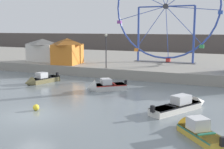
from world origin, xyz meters
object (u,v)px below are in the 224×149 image
(carnival_booth_white_ticket, at_px, (43,50))
(carnival_booth_orange_canopy, at_px, (67,51))
(mooring_buoy_orange, at_px, (36,107))
(motorboat_olive_wood, at_px, (40,80))
(motorboat_mustard_yellow, at_px, (195,129))
(motorboat_white_red_stripe, at_px, (183,105))
(motorboat_pale_grey, at_px, (103,86))
(promenade_lamp_near, at_px, (106,46))
(ferris_wheel_blue_frame, at_px, (166,8))

(carnival_booth_white_ticket, bearing_deg, carnival_booth_orange_canopy, -12.46)
(carnival_booth_orange_canopy, relative_size, mooring_buoy_orange, 9.34)
(motorboat_olive_wood, relative_size, motorboat_mustard_yellow, 1.19)
(motorboat_white_red_stripe, relative_size, motorboat_mustard_yellow, 1.44)
(motorboat_mustard_yellow, bearing_deg, mooring_buoy_orange, 47.84)
(motorboat_olive_wood, distance_m, carnival_booth_orange_canopy, 8.19)
(motorboat_olive_wood, xyz_separation_m, motorboat_pale_grey, (7.54, -0.39, -0.02))
(promenade_lamp_near, distance_m, mooring_buoy_orange, 14.80)
(carnival_booth_white_ticket, height_order, mooring_buoy_orange, carnival_booth_white_ticket)
(promenade_lamp_near, relative_size, mooring_buoy_orange, 9.06)
(motorboat_white_red_stripe, xyz_separation_m, ferris_wheel_blue_frame, (-5.92, 18.57, 8.07))
(carnival_booth_white_ticket, height_order, promenade_lamp_near, promenade_lamp_near)
(motorboat_mustard_yellow, relative_size, mooring_buoy_orange, 8.40)
(motorboat_mustard_yellow, distance_m, promenade_lamp_near, 19.27)
(carnival_booth_white_ticket, relative_size, promenade_lamp_near, 1.20)
(motorboat_white_red_stripe, xyz_separation_m, motorboat_mustard_yellow, (1.43, -4.59, -0.05))
(carnival_booth_white_ticket, bearing_deg, motorboat_white_red_stripe, -28.33)
(ferris_wheel_blue_frame, xyz_separation_m, carnival_booth_white_ticket, (-16.04, -5.59, -5.65))
(motorboat_white_red_stripe, relative_size, motorboat_pale_grey, 1.41)
(motorboat_white_red_stripe, height_order, motorboat_mustard_yellow, motorboat_white_red_stripe)
(motorboat_white_red_stripe, xyz_separation_m, carnival_booth_white_ticket, (-21.97, 12.97, 2.42))
(motorboat_olive_wood, xyz_separation_m, mooring_buoy_orange, (6.16, -8.38, -0.15))
(ferris_wheel_blue_frame, relative_size, promenade_lamp_near, 3.64)
(motorboat_white_red_stripe, xyz_separation_m, promenade_lamp_near, (-10.71, 9.98, 3.38))
(motorboat_mustard_yellow, height_order, promenade_lamp_near, promenade_lamp_near)
(motorboat_white_red_stripe, height_order, ferris_wheel_blue_frame, ferris_wheel_blue_frame)
(mooring_buoy_orange, bearing_deg, motorboat_mustard_yellow, -1.30)
(promenade_lamp_near, bearing_deg, motorboat_white_red_stripe, -42.97)
(motorboat_olive_wood, relative_size, promenade_lamp_near, 1.10)
(motorboat_mustard_yellow, bearing_deg, promenade_lamp_near, -1.06)
(ferris_wheel_blue_frame, relative_size, carnival_booth_orange_canopy, 3.53)
(motorboat_mustard_yellow, distance_m, carnival_booth_white_ticket, 29.36)
(motorboat_pale_grey, distance_m, carnival_booth_white_ticket, 16.94)
(ferris_wheel_blue_frame, bearing_deg, motorboat_olive_wood, -123.59)
(motorboat_white_red_stripe, xyz_separation_m, motorboat_pale_grey, (-8.03, 3.65, -0.00))
(motorboat_mustard_yellow, bearing_deg, motorboat_white_red_stripe, -23.57)
(motorboat_olive_wood, relative_size, mooring_buoy_orange, 10.00)
(carnival_booth_white_ticket, distance_m, promenade_lamp_near, 11.69)
(motorboat_pale_grey, bearing_deg, motorboat_white_red_stripe, 116.10)
(promenade_lamp_near, bearing_deg, motorboat_olive_wood, -129.32)
(motorboat_white_red_stripe, height_order, promenade_lamp_near, promenade_lamp_near)
(promenade_lamp_near, bearing_deg, mooring_buoy_orange, -84.84)
(carnival_booth_white_ticket, relative_size, carnival_booth_orange_canopy, 1.17)
(motorboat_mustard_yellow, bearing_deg, motorboat_pale_grey, 8.07)
(motorboat_olive_wood, height_order, mooring_buoy_orange, motorboat_olive_wood)
(motorboat_pale_grey, relative_size, carnival_booth_white_ticket, 0.79)
(motorboat_olive_wood, height_order, carnival_booth_white_ticket, carnival_booth_white_ticket)
(carnival_booth_orange_canopy, xyz_separation_m, mooring_buoy_orange, (7.68, -16.04, -2.64))
(ferris_wheel_blue_frame, bearing_deg, motorboat_pale_grey, -98.05)
(motorboat_white_red_stripe, bearing_deg, motorboat_mustard_yellow, -133.97)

